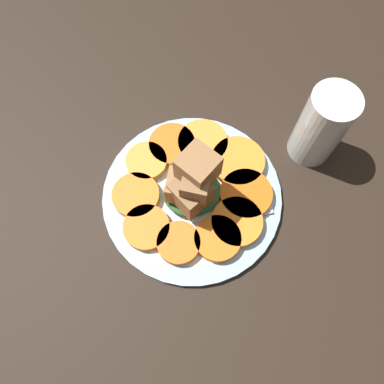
% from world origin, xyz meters
% --- Properties ---
extents(table_slab, '(1.20, 1.20, 0.02)m').
position_xyz_m(table_slab, '(0.00, 0.00, 0.01)').
color(table_slab, black).
rests_on(table_slab, ground).
extents(plate, '(0.26, 0.26, 0.01)m').
position_xyz_m(plate, '(0.00, 0.00, 0.03)').
color(plate, '#99B7D1').
rests_on(plate, table_slab).
extents(carrot_slice_0, '(0.08, 0.08, 0.01)m').
position_xyz_m(carrot_slice_0, '(0.08, 0.03, 0.04)').
color(carrot_slice_0, orange).
rests_on(carrot_slice_0, plate).
extents(carrot_slice_1, '(0.08, 0.08, 0.01)m').
position_xyz_m(carrot_slice_1, '(0.04, 0.07, 0.04)').
color(carrot_slice_1, orange).
rests_on(carrot_slice_1, plate).
extents(carrot_slice_2, '(0.07, 0.07, 0.01)m').
position_xyz_m(carrot_slice_2, '(-0.01, 0.08, 0.04)').
color(carrot_slice_2, orange).
rests_on(carrot_slice_2, plate).
extents(carrot_slice_3, '(0.06, 0.06, 0.01)m').
position_xyz_m(carrot_slice_3, '(-0.05, 0.07, 0.04)').
color(carrot_slice_3, orange).
rests_on(carrot_slice_3, plate).
extents(carrot_slice_4, '(0.07, 0.07, 0.01)m').
position_xyz_m(carrot_slice_4, '(-0.08, 0.02, 0.04)').
color(carrot_slice_4, orange).
rests_on(carrot_slice_4, plate).
extents(carrot_slice_5, '(0.07, 0.07, 0.01)m').
position_xyz_m(carrot_slice_5, '(-0.08, -0.03, 0.04)').
color(carrot_slice_5, orange).
rests_on(carrot_slice_5, plate).
extents(carrot_slice_6, '(0.06, 0.06, 0.01)m').
position_xyz_m(carrot_slice_6, '(-0.04, -0.07, 0.04)').
color(carrot_slice_6, orange).
rests_on(carrot_slice_6, plate).
extents(carrot_slice_7, '(0.07, 0.07, 0.01)m').
position_xyz_m(carrot_slice_7, '(0.01, -0.08, 0.04)').
color(carrot_slice_7, orange).
rests_on(carrot_slice_7, plate).
extents(carrot_slice_8, '(0.07, 0.07, 0.01)m').
position_xyz_m(carrot_slice_8, '(0.05, -0.06, 0.04)').
color(carrot_slice_8, orange).
rests_on(carrot_slice_8, plate).
extents(carrot_slice_9, '(0.08, 0.08, 0.01)m').
position_xyz_m(carrot_slice_9, '(0.07, -0.02, 0.04)').
color(carrot_slice_9, orange).
rests_on(carrot_slice_9, plate).
extents(center_pile, '(0.08, 0.08, 0.11)m').
position_xyz_m(center_pile, '(-0.00, -0.01, 0.08)').
color(center_pile, '#2D6033').
rests_on(center_pile, plate).
extents(fork, '(0.20, 0.03, 0.00)m').
position_xyz_m(fork, '(-0.00, -0.05, 0.03)').
color(fork, silver).
rests_on(fork, plate).
extents(water_glass, '(0.07, 0.07, 0.13)m').
position_xyz_m(water_glass, '(0.20, 0.03, 0.08)').
color(water_glass, silver).
rests_on(water_glass, table_slab).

